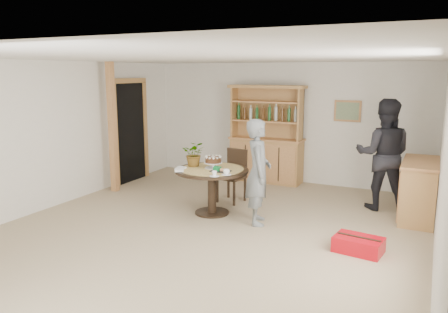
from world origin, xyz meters
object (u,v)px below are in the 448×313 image
Objects in this scene: dining_table at (212,178)px; hutch at (267,149)px; dining_chair at (234,172)px; red_suitcase at (358,245)px; teen_boy at (258,172)px; sideboard at (419,190)px; adult_person at (383,155)px.

hutch is at bearing 89.28° from dining_table.
hutch reaches higher than dining_chair.
teen_boy is at bearing 171.65° from red_suitcase.
hutch is at bearing 157.79° from sideboard.
sideboard reaches higher than dining_table.
adult_person is at bearing 31.50° from dining_table.
dining_table is (-3.07, -1.21, 0.13)m from sideboard.
sideboard is at bearing 15.43° from dining_chair.
sideboard is 3.30m from dining_table.
sideboard is 2.60m from teen_boy.
dining_table is 0.74× the size of teen_boy.
sideboard is at bearing 78.49° from red_suitcase.
dining_chair is at bearing -172.95° from sideboard.
dining_chair is 2.84m from red_suitcase.
red_suitcase is at bearing -12.99° from dining_table.
dining_chair is (-3.06, -0.38, 0.06)m from sideboard.
dining_chair is 1.46× the size of red_suitcase.
dining_chair is 0.58× the size of teen_boy.
red_suitcase is (1.60, -0.46, -0.71)m from teen_boy.
adult_person is at bearing -67.78° from teen_boy.
hutch is 2.45m from dining_table.
adult_person reaches higher than red_suitcase.
dining_chair reaches higher than sideboard.
hutch reaches higher than dining_table.
dining_table is 0.64× the size of adult_person.
teen_boy is at bearing -39.55° from dining_chair.
teen_boy reaches higher than red_suitcase.
teen_boy is at bearing -149.52° from sideboard.
hutch is 3.29m from sideboard.
adult_person reaches higher than teen_boy.
hutch is 3.91m from red_suitcase.
hutch is 2.68m from teen_boy.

